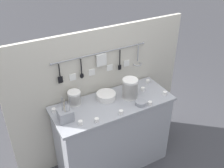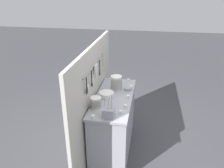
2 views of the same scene
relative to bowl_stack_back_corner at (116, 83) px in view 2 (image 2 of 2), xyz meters
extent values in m
plane|color=#424247|center=(-0.21, 0.00, -1.01)|extent=(20.00, 20.00, 0.00)
cube|color=#9EA0A8|center=(-0.21, 0.00, -0.13)|extent=(1.28, 0.51, 0.03)
cube|color=#9EA0A8|center=(-0.21, 0.00, -0.57)|extent=(1.23, 0.49, 0.86)
cube|color=beige|center=(-0.21, 0.29, -0.20)|extent=(2.08, 0.04, 1.61)
cylinder|color=#93969E|center=(-0.21, 0.26, 0.35)|extent=(1.05, 0.01, 0.01)
sphere|color=#93969E|center=(-0.73, 0.26, 0.35)|extent=(0.02, 0.02, 0.02)
sphere|color=#93969E|center=(0.32, 0.26, 0.35)|extent=(0.02, 0.02, 0.02)
cylinder|color=black|center=(-0.66, 0.24, 0.27)|extent=(0.01, 0.01, 0.14)
cube|color=black|center=(-0.66, 0.24, 0.17)|extent=(0.05, 0.01, 0.07)
cylinder|color=#93969E|center=(-0.66, 0.26, 0.35)|extent=(0.01, 0.01, 0.02)
cylinder|color=black|center=(-0.43, 0.24, 0.26)|extent=(0.01, 0.01, 0.17)
ellipsoid|color=black|center=(-0.43, 0.24, 0.15)|extent=(0.04, 0.02, 0.06)
cylinder|color=#93969E|center=(-0.43, 0.26, 0.35)|extent=(0.01, 0.01, 0.02)
cube|color=silver|center=(-0.21, 0.24, 0.28)|extent=(0.11, 0.02, 0.13)
cylinder|color=#93969E|center=(-0.21, 0.26, 0.35)|extent=(0.01, 0.01, 0.02)
cylinder|color=black|center=(0.02, 0.24, 0.25)|extent=(0.01, 0.01, 0.18)
cube|color=black|center=(0.02, 0.24, 0.13)|extent=(0.04, 0.01, 0.06)
cylinder|color=#93969E|center=(0.02, 0.26, 0.35)|extent=(0.01, 0.01, 0.02)
cylinder|color=#93969E|center=(0.25, 0.24, 0.25)|extent=(0.01, 0.01, 0.19)
torus|color=#93969E|center=(0.25, 0.24, 0.12)|extent=(0.10, 0.10, 0.01)
cylinder|color=#93969E|center=(0.25, 0.26, 0.35)|extent=(0.01, 0.01, 0.02)
cube|color=white|center=(-0.53, 0.27, 0.15)|extent=(0.07, 0.01, 0.07)
cube|color=white|center=(-0.31, 0.27, 0.15)|extent=(0.07, 0.01, 0.07)
cube|color=white|center=(-0.10, 0.27, 0.15)|extent=(0.07, 0.01, 0.07)
cube|color=white|center=(0.11, 0.27, 0.15)|extent=(0.07, 0.01, 0.07)
cylinder|color=white|center=(0.00, 0.00, -0.09)|extent=(0.16, 0.16, 0.05)
cylinder|color=white|center=(0.00, 0.00, -0.06)|extent=(0.16, 0.16, 0.05)
cylinder|color=white|center=(0.00, 0.00, -0.03)|extent=(0.16, 0.16, 0.05)
cylinder|color=white|center=(0.00, 0.00, 0.00)|extent=(0.16, 0.16, 0.05)
cylinder|color=white|center=(0.00, 0.00, 0.03)|extent=(0.16, 0.16, 0.05)
cylinder|color=white|center=(0.00, 0.00, 0.06)|extent=(0.16, 0.16, 0.05)
cylinder|color=white|center=(0.00, 0.00, 0.09)|extent=(0.16, 0.16, 0.05)
cylinder|color=white|center=(-0.56, 0.17, -0.09)|extent=(0.13, 0.13, 0.05)
cylinder|color=white|center=(-0.56, 0.17, -0.06)|extent=(0.13, 0.13, 0.05)
cylinder|color=white|center=(-0.56, 0.17, -0.04)|extent=(0.13, 0.13, 0.05)
cylinder|color=white|center=(-0.56, 0.17, -0.01)|extent=(0.13, 0.13, 0.05)
cylinder|color=white|center=(-0.56, 0.17, 0.02)|extent=(0.13, 0.13, 0.05)
cylinder|color=white|center=(-0.23, 0.10, -0.11)|extent=(0.21, 0.21, 0.01)
cylinder|color=white|center=(-0.23, 0.10, -0.09)|extent=(0.21, 0.21, 0.01)
cylinder|color=white|center=(-0.23, 0.10, -0.08)|extent=(0.21, 0.21, 0.01)
cylinder|color=white|center=(-0.23, 0.10, -0.07)|extent=(0.21, 0.21, 0.01)
cylinder|color=white|center=(-0.23, 0.10, -0.06)|extent=(0.21, 0.21, 0.01)
cylinder|color=white|center=(-0.23, 0.10, -0.05)|extent=(0.21, 0.21, 0.01)
cylinder|color=#93969E|center=(0.03, -0.17, -0.09)|extent=(0.11, 0.11, 0.04)
cube|color=#93969E|center=(-0.74, -0.03, -0.05)|extent=(0.13, 0.13, 0.11)
cylinder|color=#C6B793|center=(-0.74, -0.02, 0.04)|extent=(0.02, 0.03, 0.18)
cylinder|color=#C6B793|center=(-0.74, -0.05, 0.03)|extent=(0.02, 0.02, 0.16)
cylinder|color=#93969E|center=(-0.72, 0.02, 0.03)|extent=(0.03, 0.01, 0.17)
cylinder|color=#93969E|center=(-0.72, -0.06, 0.03)|extent=(0.01, 0.01, 0.17)
cylinder|color=#93969E|center=(-0.75, -0.03, 0.06)|extent=(0.01, 0.03, 0.22)
cylinder|color=#93969E|center=(-0.69, -0.06, 0.05)|extent=(0.04, 0.02, 0.20)
cylinder|color=white|center=(-0.23, -0.20, -0.09)|extent=(0.04, 0.04, 0.04)
cylinder|color=white|center=(-0.49, -0.20, -0.09)|extent=(0.04, 0.04, 0.04)
cylinder|color=white|center=(-0.64, -0.16, -0.09)|extent=(0.04, 0.04, 0.04)
cylinder|color=white|center=(0.34, 0.15, -0.09)|extent=(0.04, 0.04, 0.04)
cylinder|color=white|center=(0.20, 0.04, -0.09)|extent=(0.04, 0.04, 0.04)
cylinder|color=white|center=(0.11, -0.22, -0.09)|extent=(0.04, 0.04, 0.04)
cylinder|color=white|center=(-0.79, 0.14, -0.09)|extent=(0.04, 0.04, 0.04)
cylinder|color=white|center=(0.36, -0.15, -0.09)|extent=(0.04, 0.04, 0.04)
camera|label=1|loc=(-1.28, -1.94, 1.50)|focal=42.00mm
camera|label=2|loc=(-2.89, -0.45, 1.29)|focal=35.00mm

